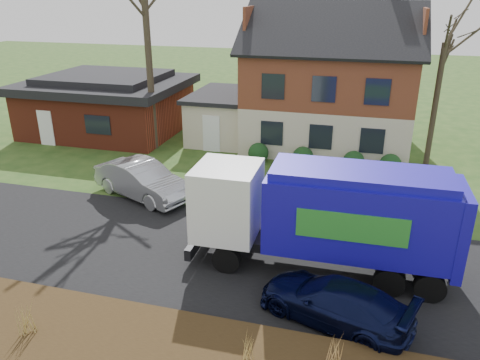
# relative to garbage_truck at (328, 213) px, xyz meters

# --- Properties ---
(ground) EXTENTS (120.00, 120.00, 0.00)m
(ground) POSITION_rel_garbage_truck_xyz_m (-3.32, -0.08, -2.09)
(ground) COLOR #244517
(ground) RESTS_ON ground
(road) EXTENTS (80.00, 7.00, 0.02)m
(road) POSITION_rel_garbage_truck_xyz_m (-3.32, -0.08, -2.08)
(road) COLOR black
(road) RESTS_ON ground
(mulch_verge) EXTENTS (80.00, 3.50, 0.30)m
(mulch_verge) POSITION_rel_garbage_truck_xyz_m (-3.32, -5.38, -1.94)
(mulch_verge) COLOR black
(mulch_verge) RESTS_ON ground
(main_house) EXTENTS (12.95, 8.95, 9.26)m
(main_house) POSITION_rel_garbage_truck_xyz_m (-1.83, 13.83, 1.94)
(main_house) COLOR beige
(main_house) RESTS_ON ground
(ranch_house) EXTENTS (9.80, 8.20, 3.70)m
(ranch_house) POSITION_rel_garbage_truck_xyz_m (-15.32, 12.92, -0.28)
(ranch_house) COLOR maroon
(ranch_house) RESTS_ON ground
(garbage_truck) EXTENTS (8.49, 2.41, 3.62)m
(garbage_truck) POSITION_rel_garbage_truck_xyz_m (0.00, 0.00, 0.00)
(garbage_truck) COLOR black
(garbage_truck) RESTS_ON ground
(silver_sedan) EXTENTS (5.13, 3.48, 1.60)m
(silver_sedan) POSITION_rel_garbage_truck_xyz_m (-8.45, 3.79, -1.29)
(silver_sedan) COLOR #A3A6AB
(silver_sedan) RESTS_ON ground
(navy_wagon) EXTENTS (4.67, 3.12, 1.26)m
(navy_wagon) POSITION_rel_garbage_truck_xyz_m (0.54, -2.55, -1.46)
(navy_wagon) COLOR black
(navy_wagon) RESTS_ON ground
(tree_front_east) EXTENTS (3.24, 3.24, 8.99)m
(tree_front_east) POSITION_rel_garbage_truck_xyz_m (4.16, 11.41, 5.22)
(tree_front_east) COLOR #3B3223
(tree_front_east) RESTS_ON ground
(grass_clump_west) EXTENTS (0.36, 0.30, 0.96)m
(grass_clump_west) POSITION_rel_garbage_truck_xyz_m (-7.16, -5.52, -1.31)
(grass_clump_west) COLOR #A9904A
(grass_clump_west) RESTS_ON mulch_verge
(grass_clump_mid) EXTENTS (0.30, 0.25, 0.84)m
(grass_clump_mid) POSITION_rel_garbage_truck_xyz_m (-1.28, -5.06, -1.37)
(grass_clump_mid) COLOR tan
(grass_clump_mid) RESTS_ON mulch_verge
(grass_clump_east) EXTENTS (0.38, 0.31, 0.94)m
(grass_clump_east) POSITION_rel_garbage_truck_xyz_m (0.74, -4.63, -1.32)
(grass_clump_east) COLOR tan
(grass_clump_east) RESTS_ON mulch_verge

